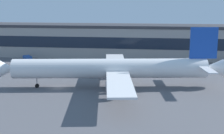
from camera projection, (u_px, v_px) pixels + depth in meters
ground_plane at (59, 88)px, 88.05m from camera, size 600.00×600.00×0.00m
terminal_building at (96, 40)px, 139.50m from camera, size 175.41×17.37×14.17m
airliner at (113, 68)px, 87.67m from camera, size 62.60×54.00×16.76m
pushback_tractor at (27, 58)px, 131.38m from camera, size 5.05×5.36×1.75m
baggage_tug at (204, 66)px, 114.03m from camera, size 2.32×3.73×1.85m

